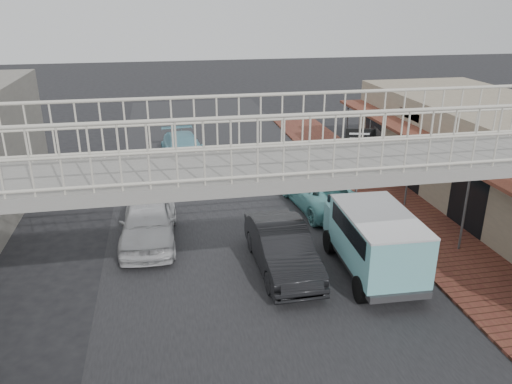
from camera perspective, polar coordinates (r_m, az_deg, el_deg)
name	(u,v)px	position (r m, az deg, el deg)	size (l,w,h in m)	color
ground	(268,287)	(15.26, 1.41, -10.83)	(120.00, 120.00, 0.00)	black
road_strip	(268,287)	(15.25, 1.41, -10.82)	(10.00, 60.00, 0.01)	black
sidewalk	(419,226)	(19.89, 18.12, -3.77)	(3.00, 40.00, 0.10)	brown
footbridge	(311,257)	(10.32, 6.36, -7.38)	(16.40, 2.40, 6.34)	gray
white_hatchback	(149,220)	(18.02, -12.17, -3.20)	(1.87, 4.66, 1.59)	silver
dark_sedan	(282,248)	(15.84, 3.01, -6.42)	(1.60, 4.58, 1.51)	black
angkot_curb	(321,191)	(20.74, 7.42, 0.09)	(2.27, 4.93, 1.37)	#71C3C5
angkot_far	(184,149)	(26.58, -8.26, 4.88)	(2.03, 4.99, 1.45)	#6EAEBF
angkot_van	(375,235)	(15.72, 13.40, -4.76)	(2.16, 4.45, 2.15)	black
motorcycle_near	(382,210)	(19.82, 14.16, -1.99)	(0.53, 1.53, 0.81)	black
motorcycle_far	(344,172)	(23.35, 9.99, 2.29)	(0.52, 1.84, 1.11)	black
arrow_sign	(379,141)	(21.21, 13.89, 5.68)	(1.90, 1.26, 3.14)	#59595B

